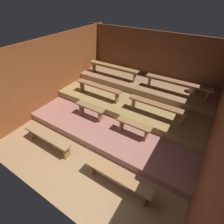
{
  "coord_description": "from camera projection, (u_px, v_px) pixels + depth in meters",
  "views": [
    {
      "loc": [
        2.11,
        -1.11,
        3.72
      ],
      "look_at": [
        -0.1,
        2.42,
        0.56
      ],
      "focal_mm": 26.76,
      "sensor_mm": 36.0,
      "label": 1
    }
  ],
  "objects": [
    {
      "name": "bench_middle_left",
      "position": [
        99.0,
        87.0,
        5.92
      ],
      "size": [
        1.78,
        0.24,
        0.44
      ],
      "color": "#936142",
      "rests_on": "platform_middle"
    },
    {
      "name": "platform_upper",
      "position": [
        143.0,
        85.0,
        6.6
      ],
      "size": [
        5.26,
        1.37,
        0.24
      ],
      "primitive_type": "cube",
      "color": "#936D4C",
      "rests_on": "platform_middle"
    },
    {
      "name": "wall_back",
      "position": [
        152.0,
        64.0,
        6.7
      ],
      "size": [
        6.06,
        0.06,
        2.44
      ],
      "primitive_type": "cube",
      "color": "brown",
      "rests_on": "ground"
    },
    {
      "name": "bench_lower_right",
      "position": [
        134.0,
        126.0,
        4.69
      ],
      "size": [
        1.01,
        0.24,
        0.44
      ],
      "color": "olive",
      "rests_on": "platform_lower"
    },
    {
      "name": "platform_middle",
      "position": [
        135.0,
        97.0,
        6.29
      ],
      "size": [
        5.26,
        2.7,
        0.24
      ],
      "primitive_type": "cube",
      "color": "olive",
      "rests_on": "platform_lower"
    },
    {
      "name": "bench_upper_left",
      "position": [
        113.0,
        68.0,
        6.73
      ],
      "size": [
        2.2,
        0.24,
        0.44
      ],
      "color": "olive",
      "rests_on": "platform_upper"
    },
    {
      "name": "platform_lower",
      "position": [
        126.0,
        111.0,
        5.99
      ],
      "size": [
        5.26,
        4.01,
        0.24
      ],
      "primitive_type": "cube",
      "color": "#9A6257",
      "rests_on": "ground"
    },
    {
      "name": "ground",
      "position": [
        118.0,
        124.0,
        5.68
      ],
      "size": [
        6.06,
        6.03,
        0.08
      ],
      "primitive_type": "cube",
      "color": "#936F4B"
    },
    {
      "name": "bench_middle_right",
      "position": [
        157.0,
        106.0,
        5.0
      ],
      "size": [
        1.78,
        0.24,
        0.44
      ],
      "color": "#8E5F3D",
      "rests_on": "platform_middle"
    },
    {
      "name": "bench_lower_left",
      "position": [
        90.0,
        109.0,
        5.35
      ],
      "size": [
        1.01,
        0.24,
        0.44
      ],
      "color": "olive",
      "rests_on": "platform_lower"
    },
    {
      "name": "bench_floor_right",
      "position": [
        118.0,
        178.0,
        3.66
      ],
      "size": [
        1.61,
        0.24,
        0.44
      ],
      "color": "olive",
      "rests_on": "ground"
    },
    {
      "name": "bench_upper_right",
      "position": [
        177.0,
        83.0,
        5.65
      ],
      "size": [
        2.2,
        0.24,
        0.44
      ],
      "color": "#8F5F40",
      "rests_on": "platform_upper"
    },
    {
      "name": "pail_upper",
      "position": [
        193.0,
        89.0,
        5.83
      ],
      "size": [
        0.28,
        0.28,
        0.26
      ],
      "primitive_type": "cylinder",
      "color": "#B2A899",
      "rests_on": "platform_upper"
    },
    {
      "name": "wall_right",
      "position": [
        219.0,
        124.0,
        3.79
      ],
      "size": [
        0.06,
        6.03,
        2.44
      ],
      "primitive_type": "cube",
      "color": "brown",
      "rests_on": "ground"
    },
    {
      "name": "bench_floor_left",
      "position": [
        47.0,
        138.0,
        4.62
      ],
      "size": [
        1.61,
        0.24,
        0.44
      ],
      "color": "olive",
      "rests_on": "ground"
    },
    {
      "name": "wall_left",
      "position": [
        55.0,
        72.0,
        6.04
      ],
      "size": [
        0.06,
        6.03,
        2.44
      ],
      "primitive_type": "cube",
      "color": "brown",
      "rests_on": "ground"
    }
  ]
}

